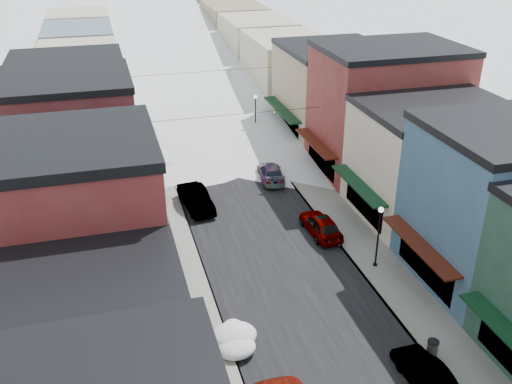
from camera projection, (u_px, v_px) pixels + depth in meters
road at (193, 113)px, 68.64m from camera, size 10.00×160.00×0.01m
sidewalk_left at (138, 117)px, 67.02m from camera, size 3.20×160.00×0.15m
sidewalk_right at (246, 108)px, 70.19m from camera, size 3.20×160.00×0.15m
curb_left at (151, 116)px, 67.39m from camera, size 0.10×160.00×0.15m
curb_right at (234, 109)px, 69.82m from camera, size 0.10×160.00×0.15m
bldg_l_brick_near at (52, 258)px, 28.45m from camera, size 12.30×8.20×12.50m
bldg_l_grayblue at (70, 210)px, 36.69m from camera, size 11.30×9.20×9.00m
bldg_l_brick_far at (56, 147)px, 43.79m from camera, size 13.30×9.20×11.00m
bldg_l_tan at (72, 113)px, 52.89m from camera, size 11.30×11.20×10.00m
bldg_r_blue at (503, 205)px, 35.78m from camera, size 11.30×9.20×10.50m
bldg_r_cream at (432, 161)px, 44.01m from camera, size 12.30×9.20×9.00m
bldg_r_brick_far at (386, 110)px, 51.35m from camera, size 13.30×9.20×11.50m
bldg_r_tan at (332, 91)px, 60.19m from camera, size 11.30×11.20×9.50m
distant_blocks at (166, 42)px, 86.74m from camera, size 34.00×55.00×8.00m
overhead_cables at (212, 91)px, 55.09m from camera, size 16.40×15.04×0.04m
car_dark_hatch at (196, 199)px, 46.24m from camera, size 2.48×5.36×1.70m
car_silver_wagon at (173, 133)px, 60.44m from camera, size 2.03×4.88×1.41m
car_green_sedan at (426, 375)px, 28.81m from camera, size 1.73×4.62×1.51m
car_gray_suv at (321, 224)px, 42.52m from camera, size 2.15×4.86×1.63m
car_black_sedan at (271, 173)px, 51.20m from camera, size 2.63×5.16×1.43m
car_lane_silver at (181, 107)px, 68.45m from camera, size 1.70×3.95×1.33m
car_lane_white at (192, 77)px, 80.28m from camera, size 3.29×5.94×1.57m
trash_can at (432, 349)px, 30.60m from camera, size 0.63×0.63×1.08m
streetlamp_near at (379, 229)px, 37.58m from camera, size 0.37×0.37×4.47m
streetlamp_far at (256, 110)px, 60.41m from camera, size 0.36×0.36×4.37m
snow_pile_near at (236, 346)px, 31.16m from camera, size 2.15×2.52×0.91m
snow_pile_mid at (234, 335)px, 31.88m from camera, size 2.60×2.80×1.10m
snow_pile_far at (170, 164)px, 53.70m from camera, size 2.08×2.48×0.88m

